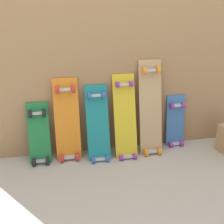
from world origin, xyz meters
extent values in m
plane|color=#B2AAA0|center=(0.00, 0.00, 0.00)|extent=(12.00, 12.00, 0.00)
cube|color=#99724C|center=(0.00, 0.07, 0.93)|extent=(2.46, 0.04, 1.86)
cube|color=#1E7238|center=(-0.62, -0.04, 0.22)|extent=(0.18, 0.18, 0.57)
cube|color=#B7B7BF|center=(-0.62, -0.12, 0.03)|extent=(0.08, 0.04, 0.03)
cube|color=#B7B7BF|center=(-0.62, -0.01, 0.42)|extent=(0.08, 0.04, 0.03)
cylinder|color=black|center=(-0.68, -0.14, 0.04)|extent=(0.03, 0.07, 0.07)
cylinder|color=black|center=(-0.57, -0.14, 0.04)|extent=(0.03, 0.07, 0.07)
cylinder|color=black|center=(-0.68, -0.02, 0.42)|extent=(0.03, 0.07, 0.07)
cylinder|color=black|center=(-0.57, -0.02, 0.42)|extent=(0.03, 0.07, 0.07)
cube|color=orange|center=(-0.38, -0.03, 0.32)|extent=(0.21, 0.15, 0.76)
cube|color=#B7B7BF|center=(-0.38, -0.10, 0.03)|extent=(0.10, 0.04, 0.03)
cube|color=#B7B7BF|center=(-0.38, 0.00, 0.61)|extent=(0.10, 0.04, 0.03)
cylinder|color=red|center=(-0.45, -0.12, 0.03)|extent=(0.03, 0.07, 0.07)
cylinder|color=red|center=(-0.31, -0.12, 0.03)|extent=(0.03, 0.07, 0.07)
cylinder|color=red|center=(-0.45, -0.02, 0.61)|extent=(0.03, 0.07, 0.07)
cylinder|color=red|center=(-0.31, -0.02, 0.61)|extent=(0.03, 0.07, 0.07)
cube|color=#197A7F|center=(-0.12, -0.07, 0.28)|extent=(0.19, 0.23, 0.70)
cube|color=#B7B7BF|center=(-0.12, -0.17, 0.02)|extent=(0.09, 0.04, 0.03)
cube|color=#B7B7BF|center=(-0.12, -0.01, 0.54)|extent=(0.09, 0.04, 0.03)
cylinder|color=#3359B2|center=(-0.18, -0.19, 0.03)|extent=(0.03, 0.06, 0.06)
cylinder|color=#3359B2|center=(-0.06, -0.19, 0.03)|extent=(0.03, 0.06, 0.06)
cylinder|color=#3359B2|center=(-0.18, -0.02, 0.55)|extent=(0.03, 0.06, 0.06)
cylinder|color=#3359B2|center=(-0.06, -0.02, 0.55)|extent=(0.03, 0.06, 0.06)
cube|color=gold|center=(0.12, -0.07, 0.32)|extent=(0.19, 0.24, 0.78)
cube|color=#B7B7BF|center=(0.12, -0.18, 0.02)|extent=(0.09, 0.04, 0.03)
cube|color=#B7B7BF|center=(0.12, -0.01, 0.63)|extent=(0.09, 0.04, 0.03)
cylinder|color=purple|center=(0.06, -0.19, 0.03)|extent=(0.03, 0.05, 0.05)
cylinder|color=purple|center=(0.18, -0.19, 0.03)|extent=(0.03, 0.05, 0.05)
cylinder|color=purple|center=(0.06, -0.02, 0.63)|extent=(0.03, 0.05, 0.05)
cylinder|color=purple|center=(0.18, -0.02, 0.63)|extent=(0.03, 0.05, 0.05)
cube|color=tan|center=(0.35, -0.05, 0.38)|extent=(0.20, 0.20, 0.89)
cube|color=#B7B7BF|center=(0.35, -0.15, 0.03)|extent=(0.09, 0.04, 0.03)
cube|color=#B7B7BF|center=(0.35, 0.00, 0.74)|extent=(0.09, 0.04, 0.03)
cylinder|color=orange|center=(0.29, -0.16, 0.03)|extent=(0.03, 0.06, 0.06)
cylinder|color=orange|center=(0.41, -0.16, 0.03)|extent=(0.03, 0.06, 0.06)
cylinder|color=orange|center=(0.29, -0.02, 0.74)|extent=(0.03, 0.06, 0.06)
cylinder|color=orange|center=(0.41, -0.02, 0.74)|extent=(0.03, 0.06, 0.06)
cube|color=#386BAD|center=(0.62, 0.01, 0.21)|extent=(0.17, 0.08, 0.55)
cube|color=#B7B7BF|center=(0.62, -0.03, 0.02)|extent=(0.08, 0.04, 0.03)
cube|color=#B7B7BF|center=(0.62, 0.01, 0.40)|extent=(0.08, 0.04, 0.03)
cylinder|color=purple|center=(0.57, -0.05, 0.03)|extent=(0.03, 0.05, 0.05)
cylinder|color=purple|center=(0.68, -0.05, 0.03)|extent=(0.03, 0.05, 0.05)
cylinder|color=purple|center=(0.57, -0.01, 0.40)|extent=(0.03, 0.05, 0.05)
cylinder|color=purple|center=(0.68, -0.01, 0.40)|extent=(0.03, 0.05, 0.05)
camera|label=1|loc=(-0.45, -2.27, 1.27)|focal=45.52mm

